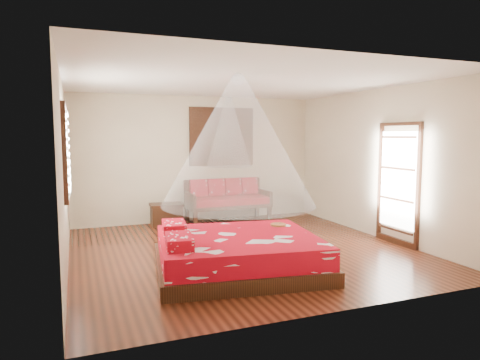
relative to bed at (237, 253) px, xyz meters
name	(u,v)px	position (x,y,z in m)	size (l,w,h in m)	color
room	(243,167)	(0.48, 0.98, 1.15)	(5.54, 5.54, 2.84)	black
bed	(237,253)	(0.00, 0.00, 0.00)	(2.57, 2.39, 0.65)	black
daybed	(227,198)	(1.04, 3.37, 0.27)	(1.82, 0.81, 0.95)	black
storage_chest	(166,214)	(-0.32, 3.43, -0.01)	(0.71, 0.54, 0.47)	black
shutter_panel	(222,137)	(1.04, 3.70, 1.65)	(1.52, 0.06, 1.32)	black
window_left	(66,151)	(-2.23, 1.18, 1.45)	(0.10, 1.74, 1.34)	black
glazed_door	(398,184)	(3.20, 0.38, 0.82)	(0.08, 1.02, 2.16)	black
wine_tray	(278,222)	(0.87, 0.42, 0.30)	(0.25, 0.25, 0.20)	brown
mosquito_net_main	(238,141)	(0.02, 0.00, 1.60)	(2.18, 2.18, 1.80)	white
mosquito_net_daybed	(229,132)	(1.04, 3.23, 1.75)	(0.99, 0.99, 1.50)	white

